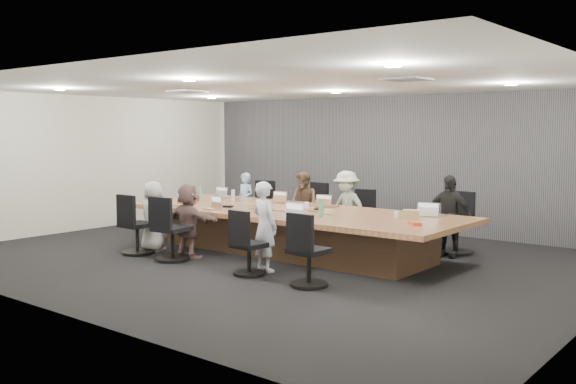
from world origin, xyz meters
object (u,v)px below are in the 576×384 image
Objects in this scene: chair_4 at (137,230)px; person_0 at (245,202)px; laptop_4 at (177,205)px; laptop_2 at (329,206)px; laptop_1 at (286,202)px; snack_packet at (415,224)px; laptop_6 at (288,217)px; bottle_green_left at (200,191)px; conference_table at (292,230)px; person_2 at (347,207)px; stapler at (268,208)px; chair_0 at (256,209)px; chair_3 at (457,228)px; person_3 at (448,216)px; person_1 at (304,205)px; person_6 at (265,226)px; canvas_bag at (411,214)px; chair_1 at (314,214)px; laptop_3 at (434,215)px; chair_7 at (309,257)px; bottle_green_right at (321,209)px; laptop_0 at (227,197)px; person_5 at (188,221)px; chair_5 at (172,234)px; chair_2 at (357,221)px; mug_brown at (197,198)px; chair_6 at (249,250)px; person_4 at (153,216)px.

person_0 reaches higher than chair_4.
laptop_2 is at bearing 25.44° from laptop_4.
snack_packet is at bearing 155.42° from laptop_1.
bottle_green_left reaches higher than laptop_6.
conference_table is 1.39m from person_2.
stapler is at bearing 145.14° from laptop_6.
chair_0 is 0.93× the size of chair_3.
person_3 is (4.52, 0.00, 0.08)m from person_0.
person_1 is at bearing 119.77° from conference_table.
bottle_green_left is at bearing -152.44° from person_2.
laptop_4 is (-2.19, -1.60, 0.00)m from laptop_2.
canvas_bag is at bearing -119.86° from person_6.
chair_1 reaches higher than laptop_3.
chair_7 is 1.54m from bottle_green_right.
person_5 is at bearing 123.33° from laptop_0.
stapler is (0.43, -1.57, 0.12)m from person_1.
chair_5 is 2.91× the size of laptop_1.
chair_4 is 2.43× the size of laptop_6.
chair_1 is 3.07m from person_5.
chair_2 is at bearing 160.35° from chair_0.
person_3 is at bearing -137.55° from person_5.
chair_5 is (-1.09, -1.70, 0.03)m from conference_table.
mug_brown is at bearing -49.52° from bottle_green_left.
chair_5 is 0.72× the size of person_0.
chair_6 is (2.53, 0.00, -0.05)m from chair_4.
laptop_6 is (1.33, -2.15, 0.11)m from person_1.
chair_3 is 0.65× the size of person_2.
conference_table is 1.57m from person_1.
conference_table is 41.45× the size of stapler.
person_0 is (-1.21, 3.05, 0.17)m from chair_5.
chair_3 is 3.22m from stapler.
bottle_green_left is at bearing -15.45° from person_6.
laptop_1 is at bearing -6.84° from laptop_2.
person_2 is 2.18m from laptop_6.
mug_brown is (-2.80, 0.74, 0.04)m from laptop_6.
chair_3 is 3.45m from chair_7.
bottle_green_left is 0.99× the size of canvas_bag.
person_5 is 1.74m from mug_brown.
person_2 is 5.46× the size of bottle_green_left.
person_0 is 5.04m from snack_packet.
chair_5 reaches higher than conference_table.
person_2 is at bearing -96.84° from laptop_2.
chair_2 is 0.55× the size of person_3.
person_0 is (-2.86, 3.05, 0.24)m from chair_6.
canvas_bag is 0.69m from snack_packet.
person_4 is at bearing -162.09° from bottle_green_right.
laptop_2 is (-1.41, 2.50, 0.35)m from chair_7.
person_6 reaches higher than laptop_6.
bottle_green_left is at bearing 171.18° from conference_table.
chair_6 is 2.57m from person_4.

